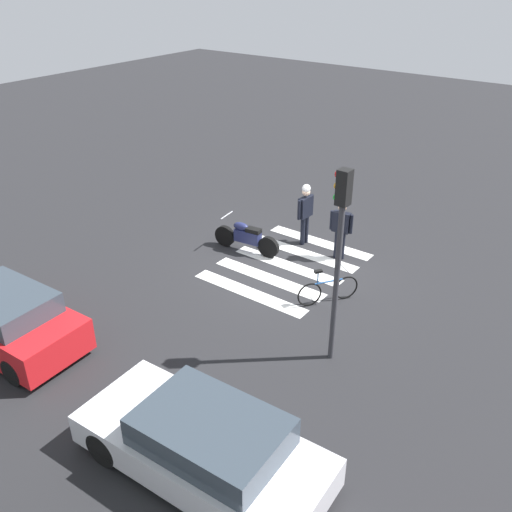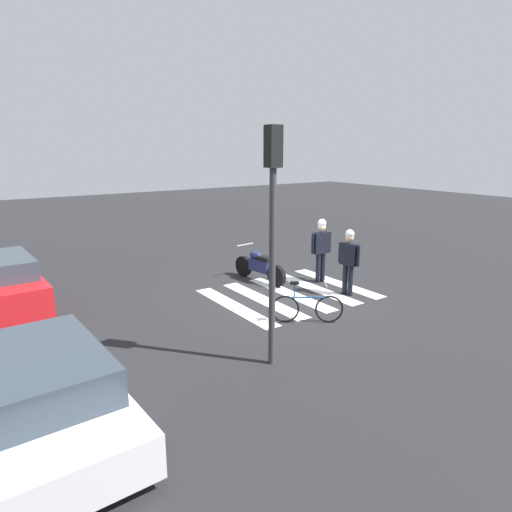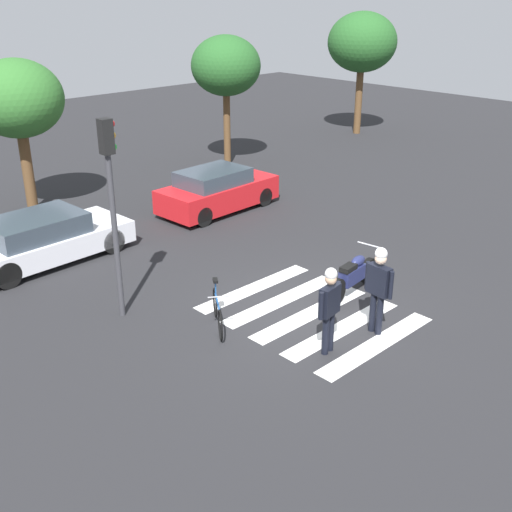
# 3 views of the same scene
# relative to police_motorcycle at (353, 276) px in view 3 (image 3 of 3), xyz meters

# --- Properties ---
(ground_plane) EXTENTS (60.00, 60.00, 0.00)m
(ground_plane) POSITION_rel_police_motorcycle_xyz_m (-1.47, 0.01, -0.46)
(ground_plane) COLOR #232326
(police_motorcycle) EXTENTS (2.13, 0.62, 1.04)m
(police_motorcycle) POSITION_rel_police_motorcycle_xyz_m (0.00, 0.00, 0.00)
(police_motorcycle) COLOR black
(police_motorcycle) RESTS_ON ground_plane
(leaning_bicycle) EXTENTS (0.98, 1.39, 0.99)m
(leaning_bicycle) POSITION_rel_police_motorcycle_xyz_m (-3.32, 0.99, -0.09)
(leaning_bicycle) COLOR black
(leaning_bicycle) RESTS_ON ground_plane
(officer_on_foot) EXTENTS (0.25, 0.71, 1.91)m
(officer_on_foot) POSITION_rel_police_motorcycle_xyz_m (-1.10, -1.46, 0.67)
(officer_on_foot) COLOR black
(officer_on_foot) RESTS_ON ground_plane
(officer_by_motorcycle) EXTENTS (0.68, 0.26, 1.82)m
(officer_by_motorcycle) POSITION_rel_police_motorcycle_xyz_m (-2.41, -1.26, 0.60)
(officer_by_motorcycle) COLOR black
(officer_by_motorcycle) RESTS_ON ground_plane
(crosswalk_stripes) EXTENTS (3.41, 4.05, 0.01)m
(crosswalk_stripes) POSITION_rel_police_motorcycle_xyz_m (-1.47, 0.01, -0.45)
(crosswalk_stripes) COLOR silver
(crosswalk_stripes) RESTS_ON ground_plane
(car_white_van) EXTENTS (4.48, 2.04, 1.28)m
(car_white_van) POSITION_rel_police_motorcycle_xyz_m (-4.30, 6.79, 0.16)
(car_white_van) COLOR black
(car_white_van) RESTS_ON ground_plane
(car_red_convertible) EXTENTS (4.02, 1.88, 1.38)m
(car_red_convertible) POSITION_rel_police_motorcycle_xyz_m (1.62, 6.73, 0.20)
(car_red_convertible) COLOR black
(car_red_convertible) RESTS_ON ground_plane
(traffic_light_pole) EXTENTS (0.33, 0.25, 4.31)m
(traffic_light_pole) POSITION_rel_police_motorcycle_xyz_m (-4.47, 2.85, 2.43)
(traffic_light_pole) COLOR #38383D
(traffic_light_pole) RESTS_ON ground_plane
(street_tree_mid) EXTENTS (2.76, 2.76, 4.75)m
(street_tree_mid) POSITION_rel_police_motorcycle_xyz_m (-2.70, 10.78, 3.08)
(street_tree_mid) COLOR brown
(street_tree_mid) RESTS_ON ground_plane
(street_tree_far) EXTENTS (2.68, 2.68, 5.00)m
(street_tree_far) POSITION_rel_police_motorcycle_xyz_m (5.65, 10.78, 3.38)
(street_tree_far) COLOR brown
(street_tree_far) RESTS_ON ground_plane
(street_tree_end) EXTENTS (3.22, 3.22, 5.63)m
(street_tree_end) POSITION_rel_police_motorcycle_xyz_m (14.13, 10.78, 3.77)
(street_tree_end) COLOR brown
(street_tree_end) RESTS_ON ground_plane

